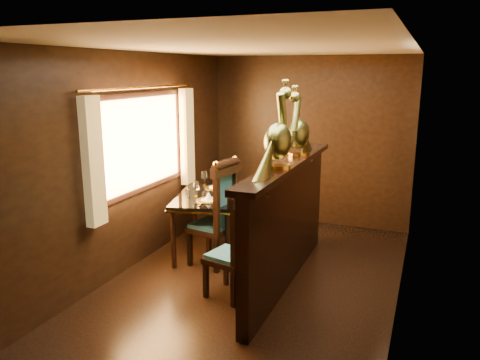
{
  "coord_description": "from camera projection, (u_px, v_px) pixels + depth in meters",
  "views": [
    {
      "loc": [
        1.66,
        -4.32,
        2.29
      ],
      "look_at": [
        -0.24,
        0.33,
        1.1
      ],
      "focal_mm": 35.0,
      "sensor_mm": 36.0,
      "label": 1
    }
  ],
  "objects": [
    {
      "name": "peacock_right",
      "position": [
        299.0,
        121.0,
        5.1
      ],
      "size": [
        0.25,
        0.65,
        0.78
      ],
      "primitive_type": null,
      "color": "#164431",
      "rests_on": "partition"
    },
    {
      "name": "chair_left",
      "position": [
        238.0,
        241.0,
        4.67
      ],
      "size": [
        0.51,
        0.53,
        1.19
      ],
      "rotation": [
        0.0,
        0.0,
        -0.22
      ],
      "color": "black",
      "rests_on": "ground"
    },
    {
      "name": "ground",
      "position": [
        249.0,
        288.0,
        5.03
      ],
      "size": [
        5.0,
        5.0,
        0.0
      ],
      "primitive_type": "plane",
      "color": "black",
      "rests_on": "ground"
    },
    {
      "name": "dining_table",
      "position": [
        209.0,
        199.0,
        5.92
      ],
      "size": [
        1.09,
        1.45,
        0.96
      ],
      "rotation": [
        0.0,
        0.0,
        0.27
      ],
      "color": "black",
      "rests_on": "ground"
    },
    {
      "name": "peacock_left",
      "position": [
        278.0,
        125.0,
        4.42
      ],
      "size": [
        0.27,
        0.71,
        0.84
      ],
      "primitive_type": null,
      "color": "#164431",
      "rests_on": "partition"
    },
    {
      "name": "room_shell",
      "position": [
        242.0,
        142.0,
        4.71
      ],
      "size": [
        3.04,
        5.04,
        2.52
      ],
      "color": "black",
      "rests_on": "ground"
    },
    {
      "name": "partition",
      "position": [
        287.0,
        221.0,
        5.02
      ],
      "size": [
        0.26,
        2.7,
        1.36
      ],
      "color": "black",
      "rests_on": "ground"
    },
    {
      "name": "chair_right",
      "position": [
        220.0,
        211.0,
        5.46
      ],
      "size": [
        0.55,
        0.57,
        1.32
      ],
      "rotation": [
        0.0,
        0.0,
        -0.16
      ],
      "color": "black",
      "rests_on": "ground"
    }
  ]
}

